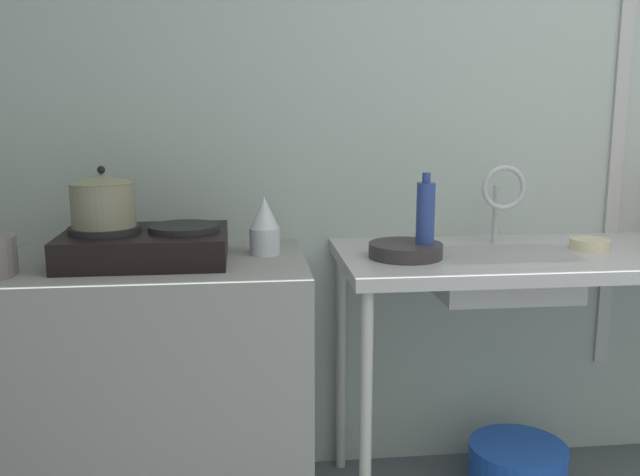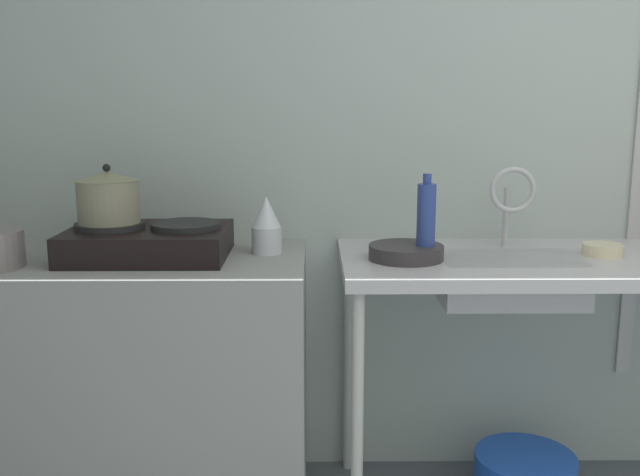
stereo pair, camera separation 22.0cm
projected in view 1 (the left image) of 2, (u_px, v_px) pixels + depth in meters
wall_back at (608, 141)px, 2.61m from camera, size 5.51×0.10×2.41m
wall_metal_strip at (620, 108)px, 2.53m from camera, size 0.05×0.01×1.92m
counter_concrete at (127, 394)px, 2.22m from camera, size 1.13×0.60×0.86m
counter_sink at (576, 270)px, 2.32m from camera, size 1.57×0.60×0.86m
stove at (145, 245)px, 2.14m from camera, size 0.49×0.37×0.11m
pot_on_left_burner at (103, 200)px, 2.10m from camera, size 0.19×0.19×0.18m
percolator at (265, 226)px, 2.23m from camera, size 0.10×0.10×0.19m
sink_basin at (503, 274)px, 2.27m from camera, size 0.44×0.28×0.14m
faucet at (502, 192)px, 2.34m from camera, size 0.15×0.09×0.28m
frying_pan at (406, 250)px, 2.20m from camera, size 0.23×0.23×0.04m
small_bowl_on_drainboard at (590, 244)px, 2.32m from camera, size 0.13×0.13×0.04m
bottle_by_sink at (425, 219)px, 2.18m from camera, size 0.06×0.06×0.27m
bucket_on_floor at (517, 470)px, 2.43m from camera, size 0.34×0.34×0.18m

